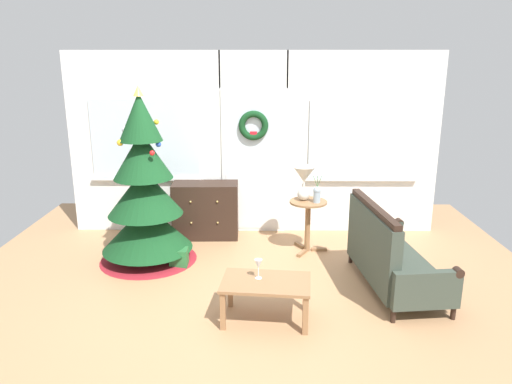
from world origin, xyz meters
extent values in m
plane|color=#AD7F56|center=(0.00, 0.00, 0.00)|extent=(6.76, 6.76, 0.00)
cube|color=white|center=(-1.52, 2.09, 1.27)|extent=(2.15, 0.08, 2.55)
cube|color=white|center=(1.52, 2.09, 1.27)|extent=(2.15, 0.08, 2.55)
cube|color=white|center=(0.00, 2.09, 2.30)|extent=(0.94, 0.08, 0.50)
cube|color=silver|center=(0.00, 2.05, 1.02)|extent=(0.90, 0.05, 2.05)
cube|color=white|center=(0.00, 2.03, 0.45)|extent=(0.78, 0.02, 0.80)
cube|color=silver|center=(0.00, 2.03, 1.40)|extent=(0.78, 0.01, 1.10)
cube|color=silver|center=(-1.52, 2.03, 1.35)|extent=(1.50, 0.01, 1.10)
cube|color=silver|center=(1.52, 2.03, 1.35)|extent=(1.50, 0.01, 1.10)
cube|color=silver|center=(-1.52, 2.02, 0.78)|extent=(1.59, 0.06, 0.03)
cube|color=silver|center=(1.52, 2.02, 0.78)|extent=(1.59, 0.06, 0.03)
torus|color=#123B1B|center=(0.00, 1.99, 1.55)|extent=(0.41, 0.09, 0.41)
cube|color=red|center=(0.00, 1.97, 1.42)|extent=(0.10, 0.02, 0.10)
cylinder|color=#4C331E|center=(-1.30, 0.97, 0.11)|extent=(0.10, 0.10, 0.22)
cone|color=maroon|center=(-1.30, 0.97, 0.05)|extent=(1.20, 1.20, 0.10)
cone|color=#14421E|center=(-1.30, 0.97, 0.43)|extent=(1.10, 1.10, 0.56)
cone|color=#14421E|center=(-1.30, 0.97, 0.88)|extent=(0.91, 0.91, 0.56)
cone|color=#14421E|center=(-1.30, 0.97, 1.34)|extent=(0.71, 0.71, 0.56)
cone|color=#14421E|center=(-1.30, 0.97, 1.79)|extent=(0.51, 0.51, 0.56)
cone|color=#E0BC4C|center=(-1.30, 0.97, 2.08)|extent=(0.12, 0.12, 0.12)
sphere|color=red|center=(-1.15, 1.30, 0.98)|extent=(0.07, 0.07, 0.07)
sphere|color=gold|center=(-1.52, 0.86, 1.50)|extent=(0.08, 0.08, 0.08)
sphere|color=silver|center=(-1.51, 1.04, 1.63)|extent=(0.08, 0.08, 0.08)
sphere|color=#264CB2|center=(-1.58, 1.16, 0.99)|extent=(0.08, 0.08, 0.08)
sphere|color=red|center=(-1.14, 0.78, 1.40)|extent=(0.06, 0.06, 0.06)
sphere|color=gold|center=(-1.14, 1.08, 1.71)|extent=(0.06, 0.06, 0.06)
sphere|color=silver|center=(-1.11, 1.25, 1.06)|extent=(0.06, 0.06, 0.06)
sphere|color=#264CB2|center=(-1.09, 0.90, 1.48)|extent=(0.07, 0.07, 0.07)
cube|color=black|center=(-0.67, 1.79, 0.39)|extent=(0.91, 0.44, 0.78)
sphere|color=tan|center=(-0.84, 1.56, 0.58)|extent=(0.03, 0.03, 0.03)
sphere|color=tan|center=(-0.48, 1.57, 0.58)|extent=(0.03, 0.03, 0.03)
sphere|color=tan|center=(-0.84, 1.56, 0.28)|extent=(0.03, 0.03, 0.03)
sphere|color=tan|center=(-0.48, 1.57, 0.28)|extent=(0.03, 0.03, 0.03)
cylinder|color=black|center=(1.97, -0.44, 0.07)|extent=(0.05, 0.05, 0.14)
cylinder|color=black|center=(1.81, 0.97, 0.07)|extent=(0.05, 0.05, 0.14)
cylinder|color=black|center=(1.37, -0.50, 0.07)|extent=(0.05, 0.05, 0.14)
cylinder|color=black|center=(1.22, 0.90, 0.07)|extent=(0.05, 0.05, 0.14)
cube|color=#384238|center=(1.59, 0.23, 0.21)|extent=(0.86, 1.42, 0.14)
cube|color=#384238|center=(1.30, 0.20, 0.59)|extent=(0.27, 1.35, 0.62)
cube|color=black|center=(1.30, 0.20, 0.93)|extent=(0.22, 1.32, 0.06)
cube|color=#384238|center=(1.67, -0.48, 0.33)|extent=(0.67, 0.16, 0.38)
cylinder|color=black|center=(1.96, -0.45, 0.50)|extent=(0.10, 0.10, 0.09)
cube|color=#384238|center=(1.51, 0.95, 0.33)|extent=(0.67, 0.16, 0.38)
cylinder|color=black|center=(1.80, 0.98, 0.50)|extent=(0.10, 0.10, 0.09)
cylinder|color=#8E6642|center=(0.71, 1.27, 0.67)|extent=(0.48, 0.48, 0.02)
cylinder|color=#8E6642|center=(0.71, 1.27, 0.33)|extent=(0.07, 0.07, 0.66)
cube|color=#8E6642|center=(0.87, 1.27, 0.02)|extent=(0.20, 0.05, 0.04)
cube|color=#8E6642|center=(0.63, 1.41, 0.02)|extent=(0.14, 0.20, 0.04)
cube|color=#8E6642|center=(0.63, 1.13, 0.02)|extent=(0.14, 0.20, 0.04)
sphere|color=silver|center=(0.65, 1.31, 0.76)|extent=(0.16, 0.16, 0.16)
cylinder|color=silver|center=(0.65, 1.31, 0.89)|extent=(0.02, 0.02, 0.06)
cone|color=silver|center=(0.65, 1.31, 1.02)|extent=(0.28, 0.28, 0.20)
cylinder|color=#99ADBC|center=(0.81, 1.21, 0.76)|extent=(0.09, 0.09, 0.16)
sphere|color=#99ADBC|center=(0.81, 1.21, 0.84)|extent=(0.10, 0.10, 0.10)
cylinder|color=#4C7042|center=(0.79, 1.21, 0.94)|extent=(0.07, 0.01, 0.17)
cylinder|color=#4C7042|center=(0.81, 1.21, 0.94)|extent=(0.01, 0.01, 0.18)
cylinder|color=#4C7042|center=(0.83, 1.21, 0.94)|extent=(0.07, 0.01, 0.17)
cube|color=#8E6642|center=(0.16, -0.46, 0.39)|extent=(0.89, 0.60, 0.03)
cube|color=#8E6642|center=(-0.24, -0.64, 0.19)|extent=(0.05, 0.05, 0.37)
cube|color=#8E6642|center=(0.51, -0.71, 0.19)|extent=(0.05, 0.05, 0.37)
cube|color=#8E6642|center=(-0.20, -0.20, 0.19)|extent=(0.05, 0.05, 0.37)
cube|color=#8E6642|center=(0.56, -0.28, 0.19)|extent=(0.05, 0.05, 0.37)
cylinder|color=silver|center=(0.08, -0.40, 0.41)|extent=(0.06, 0.06, 0.01)
cylinder|color=silver|center=(0.08, -0.40, 0.46)|extent=(0.01, 0.01, 0.10)
cone|color=silver|center=(0.08, -0.40, 0.55)|extent=(0.08, 0.08, 0.09)
cube|color=#266633|center=(-0.89, 0.79, 0.11)|extent=(0.21, 0.19, 0.21)
camera|label=1|loc=(0.10, -4.61, 2.43)|focal=33.68mm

